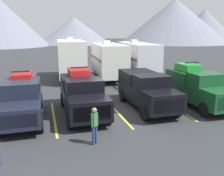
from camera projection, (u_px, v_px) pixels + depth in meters
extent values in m
plane|color=#2D3033|center=(118.00, 113.00, 14.06)|extent=(240.00, 240.00, 0.00)
cube|color=black|center=(21.00, 104.00, 12.75)|extent=(2.02, 5.48, 0.88)
cube|color=black|center=(17.00, 107.00, 10.79)|extent=(1.92, 1.54, 0.08)
cube|color=black|center=(19.00, 90.00, 12.08)|extent=(1.88, 1.43, 0.84)
cube|color=slate|center=(18.00, 92.00, 11.54)|extent=(1.75, 0.24, 0.62)
cube|color=black|center=(22.00, 85.00, 13.96)|extent=(1.96, 2.53, 0.52)
cube|color=silver|center=(16.00, 122.00, 10.20)|extent=(1.69, 0.07, 0.62)
cylinder|color=black|center=(40.00, 123.00, 11.35)|extent=(0.28, 0.91, 0.91)
cylinder|color=black|center=(40.00, 101.00, 14.83)|extent=(0.28, 0.91, 0.91)
cylinder|color=black|center=(8.00, 103.00, 14.34)|extent=(0.28, 0.91, 0.91)
cube|color=red|center=(22.00, 77.00, 13.85)|extent=(1.10, 1.62, 0.45)
cylinder|color=black|center=(29.00, 78.00, 13.45)|extent=(0.18, 0.44, 0.44)
cylinder|color=black|center=(12.00, 79.00, 13.21)|extent=(0.18, 0.44, 0.44)
cylinder|color=black|center=(30.00, 75.00, 14.49)|extent=(0.18, 0.44, 0.44)
cylinder|color=black|center=(14.00, 76.00, 14.25)|extent=(0.18, 0.44, 0.44)
cube|color=black|center=(20.00, 72.00, 13.34)|extent=(1.00, 0.08, 0.08)
cube|color=black|center=(83.00, 99.00, 13.68)|extent=(2.10, 5.53, 1.00)
cube|color=black|center=(89.00, 99.00, 11.70)|extent=(2.00, 1.55, 0.08)
cube|color=black|center=(84.00, 86.00, 13.02)|extent=(1.96, 1.44, 0.72)
cube|color=slate|center=(86.00, 88.00, 12.47)|extent=(1.83, 0.22, 0.53)
cube|color=black|center=(79.00, 80.00, 14.90)|extent=(2.05, 2.55, 0.53)
cube|color=silver|center=(92.00, 114.00, 11.12)|extent=(1.77, 0.07, 0.70)
cylinder|color=black|center=(108.00, 117.00, 12.30)|extent=(0.28, 0.82, 0.82)
cylinder|color=black|center=(70.00, 120.00, 11.79)|extent=(0.28, 0.82, 0.82)
cylinder|color=black|center=(93.00, 97.00, 15.81)|extent=(0.28, 0.82, 0.82)
cylinder|color=black|center=(63.00, 100.00, 15.30)|extent=(0.28, 0.82, 0.82)
cube|color=red|center=(78.00, 73.00, 14.79)|extent=(1.15, 1.63, 0.45)
cylinder|color=black|center=(87.00, 74.00, 14.39)|extent=(0.18, 0.44, 0.44)
cylinder|color=black|center=(72.00, 75.00, 14.14)|extent=(0.18, 0.44, 0.44)
cylinder|color=black|center=(84.00, 71.00, 15.43)|extent=(0.18, 0.44, 0.44)
cylinder|color=black|center=(70.00, 72.00, 15.18)|extent=(0.18, 0.44, 0.44)
cube|color=black|center=(79.00, 68.00, 14.27)|extent=(1.04, 0.08, 0.08)
cube|color=black|center=(147.00, 94.00, 14.69)|extent=(2.04, 5.46, 1.00)
cube|color=black|center=(163.00, 93.00, 12.73)|extent=(1.95, 1.53, 0.08)
cube|color=black|center=(151.00, 81.00, 14.03)|extent=(1.90, 1.43, 0.73)
cube|color=slate|center=(155.00, 83.00, 13.50)|extent=(1.78, 0.22, 0.54)
cube|color=black|center=(138.00, 76.00, 15.88)|extent=(1.99, 2.52, 0.64)
cube|color=silver|center=(169.00, 106.00, 12.16)|extent=(1.72, 0.07, 0.70)
cylinder|color=black|center=(176.00, 110.00, 13.32)|extent=(0.28, 0.87, 0.86)
cylinder|color=black|center=(145.00, 113.00, 12.83)|extent=(0.28, 0.87, 0.86)
cylinder|color=black|center=(148.00, 93.00, 16.79)|extent=(0.28, 0.87, 0.86)
cylinder|color=black|center=(123.00, 95.00, 16.30)|extent=(0.28, 0.87, 0.86)
cube|color=#144723|center=(199.00, 92.00, 15.20)|extent=(2.00, 5.42, 0.99)
cube|color=#144723|center=(222.00, 91.00, 13.25)|extent=(1.90, 1.52, 0.08)
cube|color=#144723|center=(206.00, 80.00, 14.54)|extent=(1.86, 1.42, 0.79)
cube|color=slate|center=(212.00, 81.00, 14.00)|extent=(1.74, 0.23, 0.58)
cube|color=#144723|center=(187.00, 75.00, 16.38)|extent=(1.95, 2.50, 0.63)
cylinder|color=black|center=(205.00, 110.00, 13.35)|extent=(0.28, 0.82, 0.82)
cylinder|color=black|center=(194.00, 92.00, 17.28)|extent=(0.28, 0.82, 0.82)
cylinder|color=black|center=(171.00, 93.00, 16.80)|extent=(0.28, 0.82, 0.82)
cube|color=green|center=(188.00, 67.00, 16.25)|extent=(1.09, 1.60, 0.45)
cylinder|color=black|center=(198.00, 68.00, 15.86)|extent=(0.18, 0.44, 0.44)
cylinder|color=black|center=(186.00, 69.00, 15.62)|extent=(0.18, 0.44, 0.44)
cylinder|color=black|center=(189.00, 66.00, 16.89)|extent=(0.18, 0.44, 0.44)
cylinder|color=black|center=(178.00, 66.00, 16.65)|extent=(0.18, 0.44, 0.44)
cube|color=black|center=(192.00, 63.00, 15.75)|extent=(0.99, 0.08, 0.08)
cube|color=gold|center=(54.00, 117.00, 13.34)|extent=(0.12, 5.50, 0.01)
cube|color=gold|center=(117.00, 111.00, 14.31)|extent=(0.12, 5.50, 0.01)
cube|color=gold|center=(171.00, 106.00, 15.29)|extent=(0.12, 5.50, 0.01)
cube|color=gold|center=(219.00, 102.00, 16.26)|extent=(0.12, 5.50, 0.01)
cube|color=silver|center=(71.00, 57.00, 23.13)|extent=(2.79, 6.63, 3.19)
cube|color=brown|center=(58.00, 56.00, 22.84)|extent=(0.41, 6.22, 0.24)
cube|color=silver|center=(70.00, 38.00, 23.64)|extent=(0.64, 0.74, 0.30)
cube|color=#333333|center=(75.00, 85.00, 19.90)|extent=(0.19, 1.21, 0.12)
cylinder|color=black|center=(84.00, 76.00, 23.03)|extent=(0.27, 0.77, 0.76)
cylinder|color=black|center=(60.00, 77.00, 22.56)|extent=(0.27, 0.77, 0.76)
cylinder|color=black|center=(82.00, 74.00, 24.51)|extent=(0.27, 0.77, 0.76)
cylinder|color=black|center=(60.00, 75.00, 24.04)|extent=(0.27, 0.77, 0.76)
cube|color=silver|center=(109.00, 59.00, 23.14)|extent=(2.87, 6.48, 2.85)
cube|color=brown|center=(96.00, 58.00, 22.85)|extent=(0.40, 6.08, 0.24)
cube|color=silver|center=(107.00, 42.00, 23.68)|extent=(0.64, 0.74, 0.30)
cube|color=#333333|center=(118.00, 84.00, 19.95)|extent=(0.19, 1.21, 0.12)
cylinder|color=black|center=(122.00, 76.00, 23.03)|extent=(0.27, 0.77, 0.76)
cylinder|color=black|center=(98.00, 77.00, 22.55)|extent=(0.27, 0.77, 0.76)
cylinder|color=black|center=(118.00, 74.00, 24.48)|extent=(0.27, 0.77, 0.76)
cylinder|color=black|center=(96.00, 75.00, 23.99)|extent=(0.27, 0.77, 0.76)
cube|color=silver|center=(137.00, 58.00, 24.46)|extent=(2.81, 7.70, 2.89)
cube|color=brown|center=(126.00, 56.00, 24.18)|extent=(0.47, 7.26, 0.24)
cube|color=silver|center=(134.00, 41.00, 25.17)|extent=(0.64, 0.74, 0.30)
cube|color=#333333|center=(153.00, 83.00, 20.68)|extent=(0.19, 1.21, 0.12)
cylinder|color=black|center=(150.00, 74.00, 24.20)|extent=(0.27, 0.77, 0.76)
cylinder|color=black|center=(129.00, 75.00, 23.74)|extent=(0.27, 0.77, 0.76)
cylinder|color=black|center=(143.00, 71.00, 25.92)|extent=(0.27, 0.77, 0.76)
cylinder|color=black|center=(124.00, 72.00, 25.47)|extent=(0.27, 0.77, 0.76)
cylinder|color=navy|center=(96.00, 134.00, 10.21)|extent=(0.12, 0.12, 0.81)
cylinder|color=navy|center=(93.00, 136.00, 10.09)|extent=(0.12, 0.12, 0.81)
cube|color=#33723F|center=(94.00, 119.00, 9.99)|extent=(0.30, 0.29, 0.58)
sphere|color=#9E704C|center=(94.00, 110.00, 9.90)|extent=(0.22, 0.22, 0.22)
cylinder|color=#33723F|center=(97.00, 119.00, 10.09)|extent=(0.09, 0.09, 0.52)
cylinder|color=#33723F|center=(92.00, 121.00, 9.90)|extent=(0.09, 0.09, 0.52)
cone|color=slate|center=(74.00, 31.00, 82.79)|extent=(24.97, 24.97, 8.88)
cone|color=slate|center=(174.00, 21.00, 87.43)|extent=(38.65, 38.65, 15.43)
cone|color=slate|center=(204.00, 26.00, 89.06)|extent=(24.84, 24.84, 11.99)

